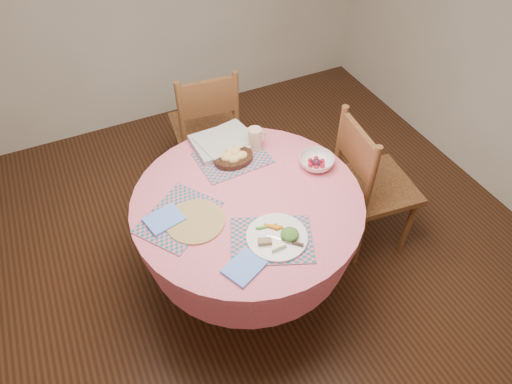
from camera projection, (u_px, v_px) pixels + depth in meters
ground at (249, 279)px, 2.94m from camera, size 4.00×4.00×0.00m
room_envelope at (244, 23)px, 1.72m from camera, size 4.01×4.01×2.71m
dining_table at (248, 223)px, 2.55m from camera, size 1.24×1.24×0.75m
chair_right at (369, 183)px, 2.83m from camera, size 0.49×0.51×1.00m
chair_back at (206, 125)px, 3.25m from camera, size 0.50×0.48×0.99m
placemat_front at (272, 240)px, 2.21m from camera, size 0.48×0.43×0.01m
placemat_left at (179, 217)px, 2.32m from camera, size 0.50×0.48×0.01m
placemat_back at (233, 158)px, 2.64m from camera, size 0.41×0.32×0.01m
wicker_trivet at (195, 221)px, 2.29m from camera, size 0.30×0.30×0.01m
napkin_near at (244, 267)px, 2.09m from camera, size 0.22×0.20×0.01m
napkin_far at (164, 219)px, 2.29m from camera, size 0.21×0.18×0.01m
dinner_plate at (279, 236)px, 2.21m from camera, size 0.30×0.30×0.05m
bread_bowl at (234, 157)px, 2.60m from camera, size 0.23×0.23×0.08m
latte_mug at (255, 139)px, 2.65m from camera, size 0.12×0.08×0.14m
fruit_bowl at (316, 162)px, 2.57m from camera, size 0.25×0.25×0.06m
newspaper_stack at (223, 142)px, 2.70m from camera, size 0.37×0.30×0.04m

